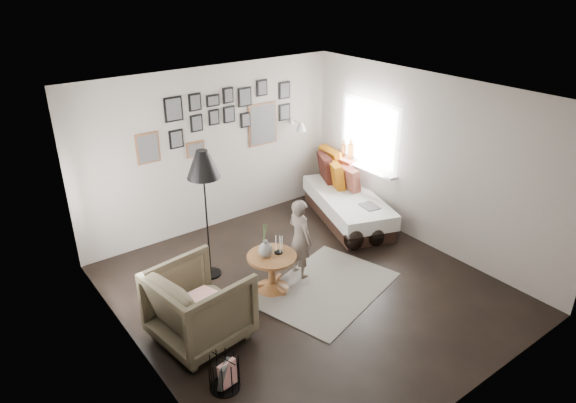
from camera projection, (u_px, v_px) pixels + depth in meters
ground at (308, 289)px, 6.86m from camera, size 4.80×4.80×0.00m
wall_back at (213, 150)px, 8.05m from camera, size 4.50×0.00×4.50m
wall_front at (479, 292)px, 4.58m from camera, size 4.50×0.00×4.50m
wall_left at (134, 260)px, 5.08m from camera, size 0.00×4.80×4.80m
wall_right at (428, 163)px, 7.54m from camera, size 0.00×4.80×4.80m
ceiling at (311, 97)px, 5.76m from camera, size 4.80×4.80×0.00m
door_left at (98, 235)px, 6.07m from camera, size 0.00×2.14×2.14m
window_right at (359, 161)px, 8.62m from camera, size 0.15×1.32×1.30m
gallery_wall at (228, 120)px, 8.00m from camera, size 2.74×0.03×1.08m
wall_sconce at (301, 126)px, 8.63m from camera, size 0.18×0.36×0.16m
rug at (327, 288)px, 6.88m from camera, size 2.12×1.74×0.01m
pedestal_table at (272, 273)px, 6.79m from camera, size 0.65×0.65×0.51m
vase at (266, 247)px, 6.58m from camera, size 0.19×0.19×0.47m
candles at (278, 245)px, 6.68m from camera, size 0.11×0.11×0.24m
daybed at (344, 200)px, 8.67m from camera, size 1.50×2.20×1.01m
magazine_on_daybed at (370, 206)px, 8.11m from camera, size 0.27×0.34×0.02m
armchair at (200, 305)px, 5.81m from camera, size 1.11×1.08×0.90m
armchair_cushion at (200, 300)px, 5.85m from camera, size 0.45×0.46×0.18m
floor_lamp at (203, 169)px, 6.52m from camera, size 0.43×0.43×1.84m
magazine_basket at (225, 373)px, 5.21m from camera, size 0.38×0.38×0.38m
demijohn_large at (354, 239)px, 7.75m from camera, size 0.31×0.31×0.46m
demijohn_small at (376, 236)px, 7.86m from camera, size 0.27×0.27×0.42m
child at (300, 238)px, 6.96m from camera, size 0.28×0.42×1.15m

